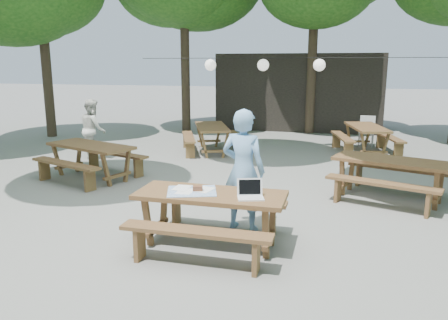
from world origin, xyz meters
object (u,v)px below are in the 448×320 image
woman (243,170)px  second_person (93,129)px  picnic_table_nw (91,161)px  main_picnic_table (211,218)px  plastic_chair (366,138)px

woman → second_person: woman is taller
second_person → picnic_table_nw: bearing=169.9°
main_picnic_table → picnic_table_nw: size_ratio=0.86×
picnic_table_nw → woman: woman is taller
second_person → plastic_chair: 7.92m
picnic_table_nw → second_person: 2.14m
main_picnic_table → plastic_chair: 8.66m
plastic_chair → picnic_table_nw: bearing=-129.1°
main_picnic_table → second_person: (-4.55, 4.59, 0.39)m
plastic_chair → woman: bearing=-97.9°
picnic_table_nw → woman: (3.80, -2.05, 0.52)m
picnic_table_nw → second_person: (-1.04, 1.83, 0.39)m
main_picnic_table → woman: size_ratio=1.10×
main_picnic_table → second_person: 6.47m
second_person → main_picnic_table: bearing=-175.0°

